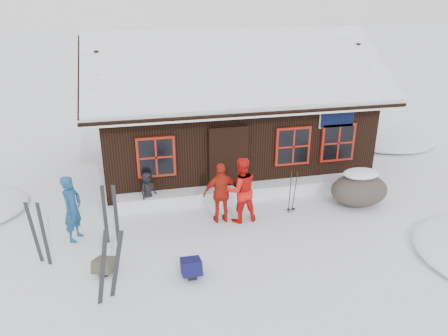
# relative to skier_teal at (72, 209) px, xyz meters

# --- Properties ---
(ground) EXTENTS (120.00, 120.00, 0.00)m
(ground) POSITION_rel_skier_teal_xyz_m (3.19, -0.92, -0.81)
(ground) COLOR white
(ground) RESTS_ON ground
(mountain_hut) EXTENTS (8.90, 6.09, 4.42)m
(mountain_hut) POSITION_rel_skier_teal_xyz_m (4.69, 4.06, 0.77)
(mountain_hut) COLOR black
(mountain_hut) RESTS_ON ground
(snow_drift) EXTENTS (7.60, 0.60, 0.35)m
(snow_drift) POSITION_rel_skier_teal_xyz_m (4.69, 1.33, -0.63)
(snow_drift) COLOR white
(snow_drift) RESTS_ON ground
(snow_mounds) EXTENTS (20.60, 13.20, 0.48)m
(snow_mounds) POSITION_rel_skier_teal_xyz_m (4.84, 0.95, -0.81)
(snow_mounds) COLOR white
(snow_mounds) RESTS_ON ground
(skier_teal) EXTENTS (0.60, 0.70, 1.62)m
(skier_teal) POSITION_rel_skier_teal_xyz_m (0.00, 0.00, 0.00)
(skier_teal) COLOR navy
(skier_teal) RESTS_ON ground
(skier_orange_left) EXTENTS (0.90, 0.74, 1.72)m
(skier_orange_left) POSITION_rel_skier_teal_xyz_m (4.05, 0.01, 0.05)
(skier_orange_left) COLOR red
(skier_orange_left) RESTS_ON ground
(skier_orange_right) EXTENTS (0.94, 0.40, 1.60)m
(skier_orange_right) POSITION_rel_skier_teal_xyz_m (3.57, 0.07, -0.01)
(skier_orange_right) COLOR #B11F12
(skier_orange_right) RESTS_ON ground
(skier_crouched) EXTENTS (0.59, 0.57, 1.02)m
(skier_crouched) POSITION_rel_skier_teal_xyz_m (1.80, 1.28, -0.30)
(skier_crouched) COLOR black
(skier_crouched) RESTS_ON ground
(boulder) EXTENTS (1.58, 1.19, 0.92)m
(boulder) POSITION_rel_skier_teal_xyz_m (7.44, 0.15, -0.34)
(boulder) COLOR #4F453F
(boulder) RESTS_ON ground
(ski_pair_left) EXTENTS (0.62, 0.23, 1.53)m
(ski_pair_left) POSITION_rel_skier_teal_xyz_m (0.87, -2.41, -0.09)
(ski_pair_left) COLOR black
(ski_pair_left) RESTS_ON ground
(ski_pair_mid) EXTENTS (0.40, 0.23, 1.51)m
(ski_pair_mid) POSITION_rel_skier_teal_xyz_m (-0.61, -0.86, -0.11)
(ski_pair_mid) COLOR black
(ski_pair_mid) RESTS_ON ground
(ski_pair_right) EXTENTS (0.34, 0.09, 1.53)m
(ski_pair_right) POSITION_rel_skier_teal_xyz_m (0.86, -0.36, -0.10)
(ski_pair_right) COLOR black
(ski_pair_right) RESTS_ON ground
(ski_poles) EXTENTS (0.22, 0.11, 1.21)m
(ski_poles) POSITION_rel_skier_teal_xyz_m (5.49, 0.13, -0.24)
(ski_poles) COLOR black
(ski_poles) RESTS_ON ground
(backpack_blue) EXTENTS (0.42, 0.55, 0.29)m
(backpack_blue) POSITION_rel_skier_teal_xyz_m (2.45, -2.04, -0.66)
(backpack_blue) COLOR #100F42
(backpack_blue) RESTS_ON ground
(backpack_olive) EXTENTS (0.50, 0.58, 0.26)m
(backpack_olive) POSITION_rel_skier_teal_xyz_m (0.69, -1.55, -0.68)
(backpack_olive) COLOR #41402F
(backpack_olive) RESTS_ON ground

